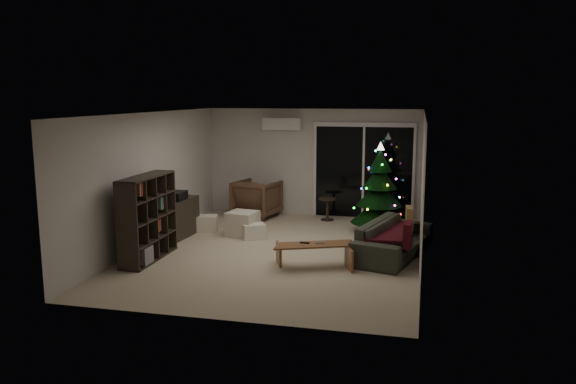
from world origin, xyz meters
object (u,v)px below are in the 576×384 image
bookshelf (138,217)px  armchair (257,199)px  christmas_tree (379,188)px  media_cabinet (175,219)px  sofa (394,239)px  coffee_table (313,255)px

bookshelf → armchair: size_ratio=1.55×
bookshelf → christmas_tree: 4.85m
media_cabinet → christmas_tree: (3.92, 1.36, 0.55)m
bookshelf → sofa: size_ratio=0.69×
coffee_table → bookshelf: bearing=162.0°
coffee_table → christmas_tree: 2.87m
bookshelf → coffee_table: 3.09m
armchair → christmas_tree: size_ratio=0.51×
bookshelf → armchair: bearing=95.2°
armchair → coffee_table: armchair is taller
bookshelf → coffee_table: bearing=24.9°
bookshelf → armchair: bookshelf is taller
media_cabinet → armchair: 2.46m
sofa → christmas_tree: christmas_tree is taller
bookshelf → armchair: (1.04, 3.72, -0.30)m
armchair → christmas_tree: 3.05m
media_cabinet → armchair: armchair is taller
media_cabinet → sofa: size_ratio=0.58×
bookshelf → sofa: (4.30, 1.16, -0.42)m
coffee_table → armchair: bearing=97.6°
bookshelf → media_cabinet: 1.53m
media_cabinet → christmas_tree: christmas_tree is taller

